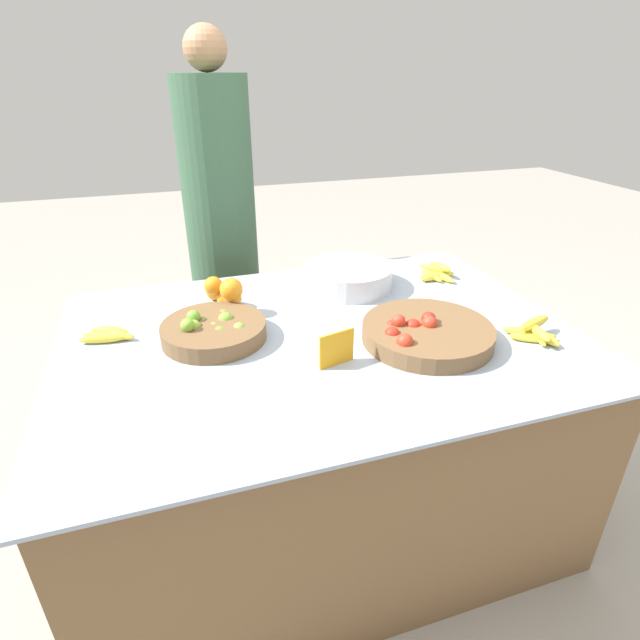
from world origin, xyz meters
name	(u,v)px	position (x,y,z in m)	size (l,w,h in m)	color
ground_plane	(320,503)	(0.00, 0.00, 0.00)	(12.00, 12.00, 0.00)	#A39E93
market_table	(320,426)	(0.00, 0.00, 0.38)	(1.66, 1.18, 0.77)	brown
lime_bowl	(214,330)	(-0.33, 0.07, 0.80)	(0.33, 0.33, 0.09)	brown
tomato_basket	(426,333)	(0.31, -0.15, 0.80)	(0.42, 0.42, 0.09)	brown
orange_pile	(224,292)	(-0.27, 0.30, 0.83)	(0.13, 0.22, 0.14)	orange
metal_bowl	(348,277)	(0.22, 0.34, 0.81)	(0.35, 0.35, 0.09)	silver
price_sign	(337,349)	(-0.01, -0.20, 0.82)	(0.11, 0.03, 0.11)	orange
banana_bunch_front_right	(535,332)	(0.65, -0.25, 0.79)	(0.17, 0.16, 0.06)	yellow
banana_bunch_front_left	(436,274)	(0.61, 0.31, 0.79)	(0.17, 0.17, 0.06)	yellow
banana_bunch_front_center	(108,335)	(-0.66, 0.17, 0.78)	(0.18, 0.11, 0.03)	yellow
vendor_person	(223,244)	(-0.18, 0.96, 0.80)	(0.33, 0.33, 1.71)	#385B42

